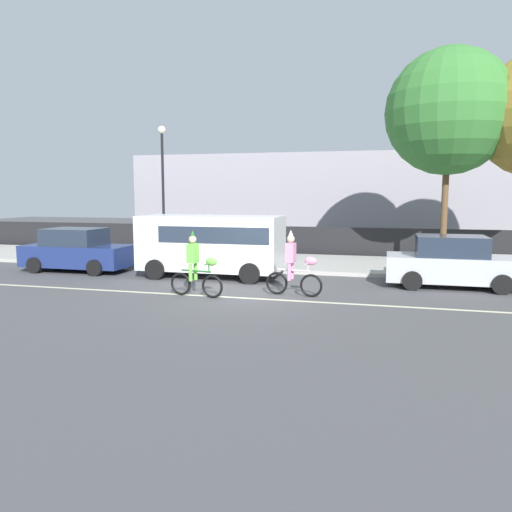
% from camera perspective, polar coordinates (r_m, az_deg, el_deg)
% --- Properties ---
extents(ground_plane, '(80.00, 80.00, 0.00)m').
position_cam_1_polar(ground_plane, '(14.73, -0.70, -4.45)').
color(ground_plane, '#4C4C4F').
extents(road_centre_line, '(36.00, 0.14, 0.01)m').
position_cam_1_polar(road_centre_line, '(14.26, -1.24, -4.82)').
color(road_centre_line, beige).
rests_on(road_centre_line, ground).
extents(sidewalk_curb, '(60.00, 5.00, 0.15)m').
position_cam_1_polar(sidewalk_curb, '(20.96, 4.04, -0.76)').
color(sidewalk_curb, '#ADAAA3').
rests_on(sidewalk_curb, ground).
extents(fence_line, '(40.00, 0.08, 1.40)m').
position_cam_1_polar(fence_line, '(23.73, 5.36, 1.68)').
color(fence_line, black).
rests_on(fence_line, ground).
extents(building_backdrop, '(28.00, 8.00, 5.25)m').
position_cam_1_polar(building_backdrop, '(31.92, 12.89, 6.40)').
color(building_backdrop, '#99939E').
rests_on(building_backdrop, ground).
extents(parade_cyclist_lime, '(1.71, 0.52, 1.92)m').
position_cam_1_polar(parade_cyclist_lime, '(14.42, -6.82, -1.36)').
color(parade_cyclist_lime, black).
rests_on(parade_cyclist_lime, ground).
extents(parade_cyclist_pink, '(1.72, 0.51, 1.92)m').
position_cam_1_polar(parade_cyclist_pink, '(14.49, 4.41, -1.28)').
color(parade_cyclist_pink, black).
rests_on(parade_cyclist_pink, ground).
extents(parked_van_white, '(5.00, 2.22, 2.18)m').
position_cam_1_polar(parked_van_white, '(17.72, -4.92, 1.69)').
color(parked_van_white, white).
rests_on(parked_van_white, ground).
extents(parked_car_silver, '(4.10, 1.92, 1.64)m').
position_cam_1_polar(parked_car_silver, '(16.96, 21.55, -0.74)').
color(parked_car_silver, '#B7BABF').
rests_on(parked_car_silver, ground).
extents(parked_car_navy, '(4.10, 1.92, 1.64)m').
position_cam_1_polar(parked_car_navy, '(20.25, -19.78, 0.56)').
color(parked_car_navy, navy).
rests_on(parked_car_navy, ground).
extents(street_lamp_post, '(0.36, 0.36, 5.86)m').
position_cam_1_polar(street_lamp_post, '(23.65, -10.62, 9.54)').
color(street_lamp_post, black).
rests_on(street_lamp_post, sidewalk_curb).
extents(street_tree_far_corner, '(4.58, 4.58, 8.06)m').
position_cam_1_polar(street_tree_far_corner, '(20.22, 21.18, 15.08)').
color(street_tree_far_corner, brown).
rests_on(street_tree_far_corner, sidewalk_curb).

